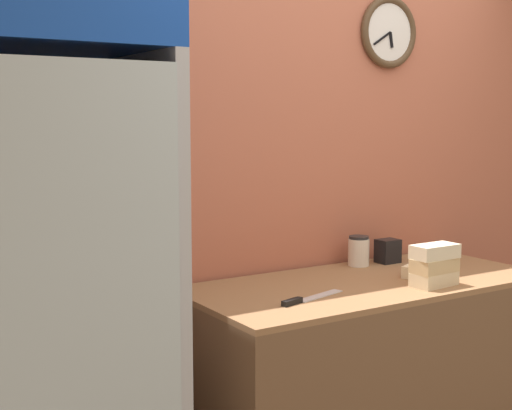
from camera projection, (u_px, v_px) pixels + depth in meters
wall_back at (313, 170)px, 3.53m from camera, size 5.20×0.09×2.70m
prep_counter at (366, 374)px, 3.28m from camera, size 1.68×0.75×0.88m
beverage_cooler at (47, 264)px, 2.52m from camera, size 0.75×0.70×2.02m
sandwich_stack_bottom at (434, 279)px, 3.12m from camera, size 0.22×0.13×0.06m
sandwich_stack_middle at (434, 265)px, 3.12m from camera, size 0.22×0.13×0.06m
sandwich_stack_top at (435, 251)px, 3.11m from camera, size 0.22×0.11×0.06m
sandwich_flat_left at (420, 270)px, 3.32m from camera, size 0.23×0.17×0.06m
chefs_knife at (304, 299)px, 2.87m from camera, size 0.36×0.13×0.02m
condiment_jar at (359, 251)px, 3.55m from camera, size 0.11×0.11×0.15m
napkin_dispenser at (388, 251)px, 3.62m from camera, size 0.11×0.09×0.12m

